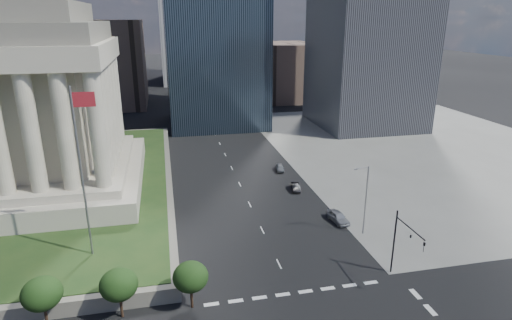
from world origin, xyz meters
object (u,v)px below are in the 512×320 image
object	(u,v)px
traffic_signal_ne	(403,240)
parked_sedan_far	(280,168)
street_lamp_north	(365,196)
war_memorial	(16,68)
parked_sedan_near	(338,217)
parked_sedan_mid	(296,187)
flagpole	(82,165)

from	to	relation	value
traffic_signal_ne	parked_sedan_far	distance (m)	39.09
parked_sedan_far	street_lamp_north	bearing A→B (deg)	-71.30
war_memorial	parked_sedan_far	size ratio (longest dim) A/B	10.09
war_memorial	traffic_signal_ne	distance (m)	60.00
parked_sedan_near	parked_sedan_mid	bearing A→B (deg)	93.45
traffic_signal_ne	flagpole	bearing A→B (deg)	163.29
parked_sedan_mid	war_memorial	bearing A→B (deg)	-177.84
war_memorial	traffic_signal_ne	size ratio (longest dim) A/B	4.88
flagpole	traffic_signal_ne	world-z (taller)	flagpole
war_memorial	parked_sedan_far	xyz separation A→B (m)	(43.00, 4.35, -20.74)
traffic_signal_ne	parked_sedan_near	world-z (taller)	traffic_signal_ne
flagpole	parked_sedan_far	xyz separation A→B (m)	(30.83, 28.35, -12.46)
war_memorial	flagpole	distance (m)	28.16
parked_sedan_near	parked_sedan_far	bearing A→B (deg)	88.66
street_lamp_north	parked_sedan_mid	bearing A→B (deg)	104.21
war_memorial	street_lamp_north	distance (m)	54.92
traffic_signal_ne	parked_sedan_near	bearing A→B (deg)	93.70
flagpole	parked_sedan_far	bearing A→B (deg)	42.61
war_memorial	street_lamp_north	size ratio (longest dim) A/B	3.90
war_memorial	traffic_signal_ne	xyz separation A→B (m)	(46.50, -34.30, -16.15)
street_lamp_north	war_memorial	bearing A→B (deg)	154.08
flagpole	traffic_signal_ne	bearing A→B (deg)	-16.71
street_lamp_north	parked_sedan_mid	distance (m)	18.34
flagpole	parked_sedan_mid	world-z (taller)	flagpole
traffic_signal_ne	parked_sedan_mid	world-z (taller)	traffic_signal_ne
traffic_signal_ne	parked_sedan_far	world-z (taller)	traffic_signal_ne
flagpole	parked_sedan_near	world-z (taller)	flagpole
flagpole	street_lamp_north	world-z (taller)	flagpole
traffic_signal_ne	parked_sedan_far	bearing A→B (deg)	95.17
street_lamp_north	parked_sedan_near	xyz separation A→B (m)	(-1.83, 4.15, -4.88)
parked_sedan_mid	parked_sedan_far	size ratio (longest dim) A/B	0.97
flagpole	street_lamp_north	size ratio (longest dim) A/B	2.00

